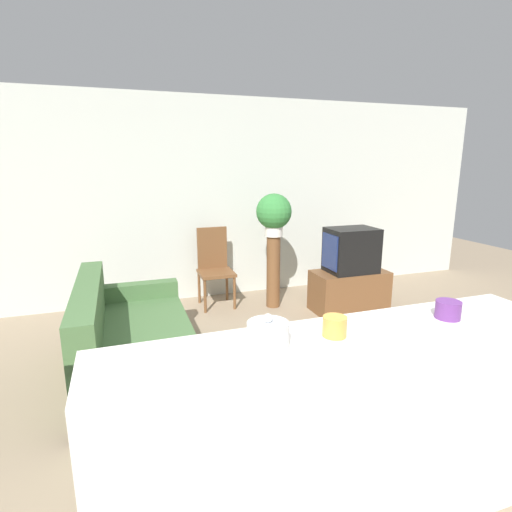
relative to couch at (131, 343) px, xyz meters
name	(u,v)px	position (x,y,z in m)	size (l,w,h in m)	color
ground_plane	(298,466)	(0.92, -1.52, -0.29)	(14.00, 14.00, 0.00)	gray
wall_back	(192,201)	(0.92, 1.91, 1.06)	(9.00, 0.06, 2.70)	silver
couch	(131,343)	(0.00, 0.00, 0.00)	(0.95, 1.76, 0.85)	#476B3D
tv_stand	(349,291)	(2.68, 0.75, -0.03)	(0.94, 0.48, 0.51)	brown
television	(351,250)	(2.67, 0.75, 0.50)	(0.61, 0.44, 0.55)	black
wooden_chair	(214,264)	(1.12, 1.52, 0.26)	(0.44, 0.44, 1.02)	brown
plant_stand	(273,272)	(1.82, 1.19, 0.18)	(0.18, 0.18, 0.94)	brown
potted_plant	(274,213)	(1.82, 1.19, 0.95)	(0.45, 0.45, 0.54)	white
foreground_counter	(338,435)	(0.92, -1.96, 0.25)	(2.30, 0.44, 1.08)	white
decorative_bowl	(268,334)	(0.55, -1.96, 0.84)	(0.18, 0.18, 0.15)	silver
candle_jar	(335,326)	(0.88, -1.96, 0.83)	(0.11, 0.11, 0.09)	gold
coffee_tin	(448,310)	(1.53, -1.96, 0.83)	(0.12, 0.12, 0.09)	#66337F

